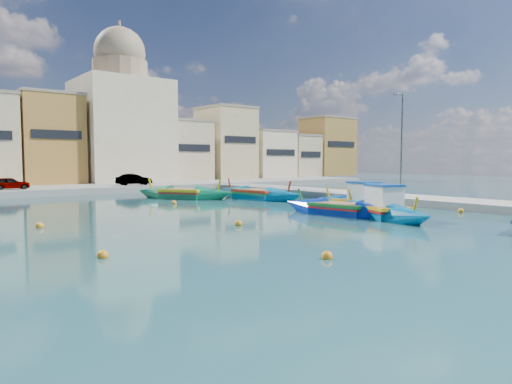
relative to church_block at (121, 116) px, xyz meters
name	(u,v)px	position (x,y,z in m)	size (l,w,h in m)	color
ground	(270,240)	(-10.00, -40.00, -8.41)	(160.00, 160.00, 0.00)	#122F36
east_quay	(486,206)	(8.00, -40.00, -8.16)	(4.00, 70.00, 0.50)	gray
north_quay	(53,190)	(-10.00, -8.00, -8.11)	(80.00, 8.00, 0.60)	gray
north_townhouses	(96,144)	(-3.32, -0.64, -3.41)	(83.20, 7.87, 10.19)	tan
church_block	(121,116)	(0.00, 0.00, 0.00)	(10.00, 10.00, 19.10)	beige
quay_street_lamp	(401,144)	(7.44, -34.00, -4.07)	(1.18, 0.16, 8.00)	#595B60
luzzu_turquoise_cabin	(379,211)	(-0.66, -38.20, -8.06)	(4.89, 9.01, 2.86)	#006298
luzzu_blue_cabin	(359,205)	(1.11, -35.35, -8.07)	(2.63, 8.06, 2.80)	#0044A0
luzzu_cyan_mid	(257,196)	(1.34, -24.86, -8.12)	(3.39, 9.62, 2.78)	#006A9C
luzzu_green	(184,195)	(-3.10, -20.73, -8.11)	(6.68, 8.65, 2.79)	#0A6F46
luzzu_blue_south	(341,211)	(-1.49, -36.20, -8.15)	(3.00, 8.63, 2.44)	#0028A2
mooring_buoys	(231,223)	(-8.82, -35.65, -8.33)	(21.85, 19.77, 0.36)	orange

